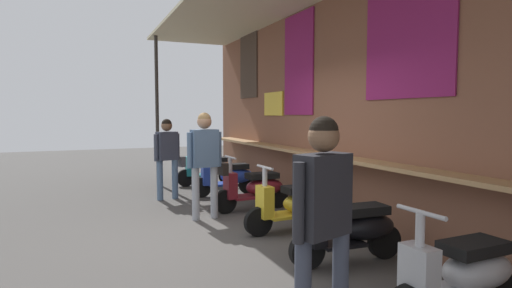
% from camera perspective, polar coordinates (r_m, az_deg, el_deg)
% --- Properties ---
extents(ground_plane, '(31.01, 31.01, 0.00)m').
position_cam_1_polar(ground_plane, '(5.63, -4.59, -13.17)').
color(ground_plane, '#474442').
extents(market_stall_facade, '(11.07, 2.28, 3.65)m').
position_cam_1_polar(market_stall_facade, '(6.25, 12.01, 7.15)').
color(market_stall_facade, brown).
rests_on(market_stall_facade, ground_plane).
extents(scooter_teal, '(0.48, 1.40, 0.97)m').
position_cam_1_polar(scooter_teal, '(9.73, -6.45, -3.44)').
color(scooter_teal, '#197075').
rests_on(scooter_teal, ground_plane).
extents(scooter_blue, '(0.50, 1.40, 0.97)m').
position_cam_1_polar(scooter_blue, '(8.46, -3.77, -4.58)').
color(scooter_blue, '#233D9E').
rests_on(scooter_blue, ground_plane).
extents(scooter_maroon, '(0.46, 1.40, 0.97)m').
position_cam_1_polar(scooter_maroon, '(7.18, -0.00, -6.15)').
color(scooter_maroon, maroon).
rests_on(scooter_maroon, ground_plane).
extents(scooter_yellow, '(0.46, 1.40, 0.97)m').
position_cam_1_polar(scooter_yellow, '(5.95, 5.45, -8.37)').
color(scooter_yellow, gold).
rests_on(scooter_yellow, ground_plane).
extents(scooter_black, '(0.49, 1.40, 0.97)m').
position_cam_1_polar(scooter_black, '(4.83, 13.44, -11.43)').
color(scooter_black, black).
rests_on(scooter_black, ground_plane).
extents(scooter_silver, '(0.46, 1.40, 0.97)m').
position_cam_1_polar(scooter_silver, '(3.85, 26.85, -15.92)').
color(scooter_silver, '#B2B5BA').
rests_on(scooter_silver, ground_plane).
extents(shopper_with_handbag, '(0.30, 0.67, 1.70)m').
position_cam_1_polar(shopper_with_handbag, '(6.55, -7.04, -1.42)').
color(shopper_with_handbag, '#999EA8').
rests_on(shopper_with_handbag, ground_plane).
extents(shopper_browsing, '(0.41, 0.64, 1.58)m').
position_cam_1_polar(shopper_browsing, '(8.19, -12.19, -0.99)').
color(shopper_browsing, slate).
rests_on(shopper_browsing, ground_plane).
extents(shopper_passing, '(0.31, 0.55, 1.67)m').
position_cam_1_polar(shopper_passing, '(2.96, 9.30, -8.62)').
color(shopper_passing, '#383D4C').
rests_on(shopper_passing, ground_plane).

